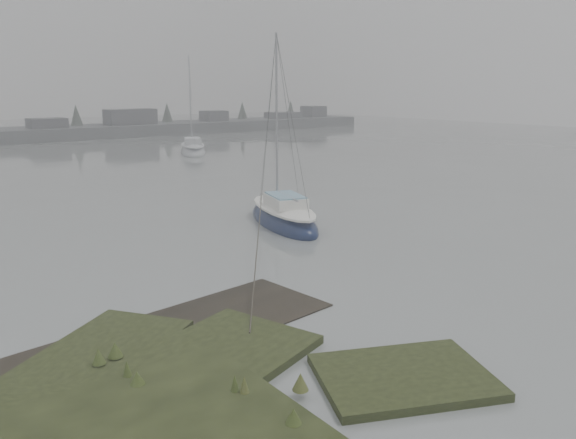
% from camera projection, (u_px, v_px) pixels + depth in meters
% --- Properties ---
extents(ground, '(160.00, 160.00, 0.00)m').
position_uv_depth(ground, '(21.00, 185.00, 34.86)').
color(ground, slate).
rests_on(ground, ground).
extents(far_shoreline, '(60.00, 8.00, 4.15)m').
position_uv_depth(far_shoreline, '(177.00, 126.00, 75.20)').
color(far_shoreline, '#4C4F51').
rests_on(far_shoreline, ground).
extents(sailboat_main, '(3.77, 6.62, 8.88)m').
position_uv_depth(sailboat_main, '(283.00, 218.00, 24.98)').
color(sailboat_main, '#0D173B').
rests_on(sailboat_main, ground).
extents(sailboat_far_b, '(4.79, 7.02, 9.47)m').
position_uv_depth(sailboat_far_b, '(193.00, 150.00, 51.59)').
color(sailboat_far_b, '#B1B5BA').
rests_on(sailboat_far_b, ground).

